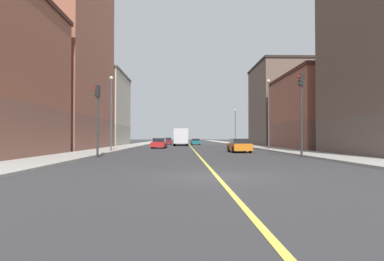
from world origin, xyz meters
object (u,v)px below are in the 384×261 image
at_px(building_left_mid, 318,112).
at_px(building_left_far, 280,105).
at_px(car_silver, 182,141).
at_px(building_right_distant, 100,109).
at_px(car_red, 159,143).
at_px(traffic_light_right_near, 97,110).
at_px(traffic_light_left_near, 301,104).
at_px(street_lamp_right_near, 111,106).
at_px(car_maroon, 167,141).
at_px(box_truck, 181,137).
at_px(street_lamp_left_far, 235,123).
at_px(car_teal, 196,142).
at_px(building_right_midblock, 64,53).
at_px(car_orange, 239,146).
at_px(street_lamp_left_near, 269,108).

relative_size(building_left_mid, building_left_far, 1.10).
distance_m(building_left_far, car_silver, 21.03).
xyz_separation_m(building_left_far, building_right_distant, (-32.43, 1.04, -0.79)).
bearing_deg(car_red, traffic_light_right_near, -98.33).
xyz_separation_m(traffic_light_left_near, car_red, (-12.26, 21.54, -3.43)).
relative_size(street_lamp_right_near, car_maroon, 1.85).
relative_size(traffic_light_right_near, box_truck, 0.81).
bearing_deg(building_left_far, street_lamp_left_far, 152.58).
bearing_deg(car_maroon, street_lamp_left_far, -26.56).
xyz_separation_m(street_lamp_right_near, car_teal, (10.04, 33.67, -4.15)).
xyz_separation_m(building_left_far, box_truck, (-17.82, -0.62, -5.70)).
distance_m(building_left_far, building_right_midblock, 37.20).
relative_size(street_lamp_left_far, box_truck, 1.00).
bearing_deg(building_left_mid, car_red, 169.88).
bearing_deg(box_truck, building_left_mid, -42.54).
height_order(car_silver, car_orange, car_orange).
distance_m(building_right_distant, box_truck, 15.51).
height_order(building_left_far, building_right_midblock, building_right_midblock).
relative_size(building_left_far, box_truck, 2.19).
relative_size(building_right_distant, street_lamp_left_near, 1.86).
xyz_separation_m(building_right_midblock, car_red, (11.65, 4.32, -11.43)).
relative_size(building_left_mid, car_orange, 3.88).
xyz_separation_m(traffic_light_left_near, car_teal, (-6.36, 43.21, -3.49)).
bearing_deg(car_maroon, building_right_midblock, -112.69).
bearing_deg(building_left_far, car_teal, 150.53).
bearing_deg(traffic_light_left_near, street_lamp_left_near, 85.76).
bearing_deg(car_teal, car_red, -105.25).
xyz_separation_m(street_lamp_left_far, car_red, (-13.28, -17.15, -3.59)).
height_order(traffic_light_left_near, box_truck, traffic_light_left_near).
bearing_deg(box_truck, car_maroon, 104.53).
distance_m(building_right_distant, car_silver, 17.78).
height_order(traffic_light_right_near, street_lamp_left_far, street_lamp_left_far).
xyz_separation_m(building_right_midblock, building_right_distant, (0.00, 18.62, -5.58)).
bearing_deg(traffic_light_left_near, street_lamp_right_near, 149.83).
bearing_deg(car_red, street_lamp_right_near, -109.01).
bearing_deg(car_red, building_left_mid, -10.12).
bearing_deg(traffic_light_left_near, car_teal, 98.37).
bearing_deg(street_lamp_right_near, street_lamp_left_far, 59.15).
height_order(building_left_far, traffic_light_left_near, building_left_far).
bearing_deg(building_right_midblock, traffic_light_left_near, -35.75).
height_order(traffic_light_left_near, traffic_light_right_near, traffic_light_left_near).
bearing_deg(street_lamp_left_far, building_left_far, -27.42).
relative_size(building_right_midblock, traffic_light_right_near, 4.44).
height_order(building_left_far, car_red, building_left_far).
distance_m(street_lamp_left_far, car_red, 21.99).
xyz_separation_m(building_right_distant, traffic_light_right_near, (8.49, -35.84, -2.95)).
relative_size(street_lamp_right_near, car_silver, 1.75).
bearing_deg(traffic_light_right_near, box_truck, 79.84).
bearing_deg(street_lamp_left_near, building_right_midblock, 172.00).
bearing_deg(box_truck, car_silver, 89.50).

